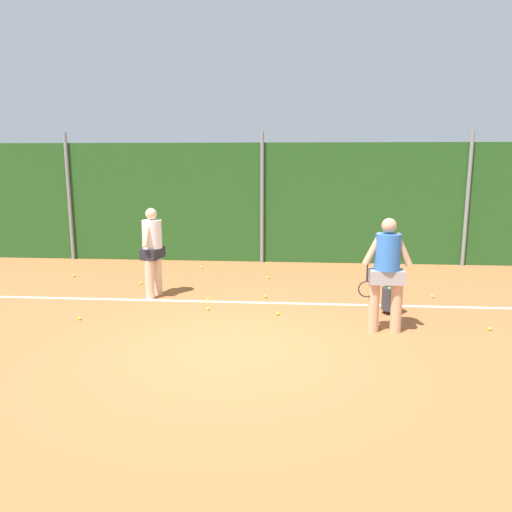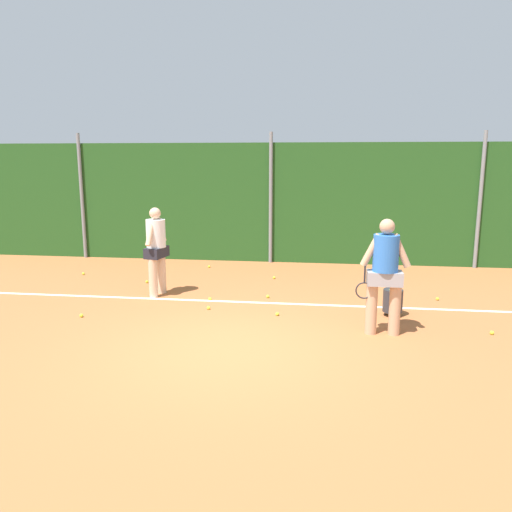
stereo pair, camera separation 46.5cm
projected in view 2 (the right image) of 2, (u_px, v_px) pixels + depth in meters
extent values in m
plane|color=#B76638|center=(246.00, 310.00, 9.61)|extent=(29.29, 29.29, 0.00)
cube|color=#23511E|center=(271.00, 203.00, 13.89)|extent=(19.04, 0.25, 3.30)
cylinder|color=gray|center=(82.00, 197.00, 14.40)|extent=(0.10, 0.10, 3.58)
cylinder|color=gray|center=(271.00, 199.00, 13.70)|extent=(0.10, 0.10, 3.58)
cylinder|color=gray|center=(480.00, 201.00, 12.99)|extent=(0.10, 0.10, 3.58)
cube|color=white|center=(250.00, 302.00, 10.12)|extent=(13.91, 0.10, 0.01)
cylinder|color=tan|center=(395.00, 310.00, 8.20)|extent=(0.19, 0.19, 0.84)
cylinder|color=tan|center=(371.00, 309.00, 8.25)|extent=(0.19, 0.19, 0.84)
cube|color=#99999E|center=(385.00, 278.00, 8.12)|extent=(0.56, 0.33, 0.23)
cylinder|color=blue|center=(386.00, 253.00, 8.04)|extent=(0.41, 0.41, 0.60)
sphere|color=tan|center=(387.00, 226.00, 7.96)|extent=(0.24, 0.24, 0.24)
cylinder|color=tan|center=(401.00, 251.00, 8.00)|extent=(0.34, 0.11, 0.56)
cylinder|color=tan|center=(371.00, 250.00, 8.06)|extent=(0.34, 0.11, 0.56)
cylinder|color=black|center=(365.00, 274.00, 8.10)|extent=(0.03, 0.03, 0.28)
torus|color=#26262B|center=(364.00, 291.00, 8.15)|extent=(0.28, 0.03, 0.28)
cylinder|color=beige|center=(153.00, 278.00, 10.43)|extent=(0.18, 0.18, 0.82)
cylinder|color=beige|center=(162.00, 274.00, 10.77)|extent=(0.18, 0.18, 0.82)
cube|color=#23232D|center=(157.00, 252.00, 10.50)|extent=(0.42, 0.60, 0.22)
cylinder|color=white|center=(156.00, 233.00, 10.42)|extent=(0.40, 0.40, 0.58)
sphere|color=beige|center=(155.00, 213.00, 10.34)|extent=(0.24, 0.24, 0.24)
cylinder|color=beige|center=(150.00, 233.00, 10.20)|extent=(0.15, 0.33, 0.55)
cylinder|color=beige|center=(161.00, 230.00, 10.63)|extent=(0.15, 0.33, 0.55)
cylinder|color=black|center=(162.00, 247.00, 10.80)|extent=(0.03, 0.03, 0.28)
torus|color=#26262B|center=(162.00, 259.00, 10.85)|extent=(0.08, 0.28, 0.28)
cylinder|color=#2D2D33|center=(393.00, 301.00, 9.21)|extent=(0.36, 0.36, 0.42)
cylinder|color=#2D2D33|center=(399.00, 314.00, 9.24)|extent=(0.02, 0.02, 0.08)
cylinder|color=#2D2D33|center=(385.00, 313.00, 9.28)|extent=(0.02, 0.02, 0.08)
cylinder|color=#2D2D33|center=(391.00, 311.00, 9.38)|extent=(0.02, 0.02, 0.08)
sphere|color=#CCDB33|center=(395.00, 290.00, 9.20)|extent=(0.07, 0.07, 0.07)
sphere|color=#CCDB33|center=(391.00, 291.00, 9.16)|extent=(0.07, 0.07, 0.07)
sphere|color=#CCDB33|center=(268.00, 296.00, 10.43)|extent=(0.07, 0.07, 0.07)
sphere|color=#CCDB33|center=(277.00, 314.00, 9.26)|extent=(0.07, 0.07, 0.07)
sphere|color=#CCDB33|center=(274.00, 278.00, 12.09)|extent=(0.07, 0.07, 0.07)
sphere|color=#CCDB33|center=(437.00, 299.00, 10.26)|extent=(0.07, 0.07, 0.07)
sphere|color=#CCDB33|center=(209.00, 308.00, 9.63)|extent=(0.07, 0.07, 0.07)
sphere|color=#CCDB33|center=(210.00, 299.00, 10.26)|extent=(0.07, 0.07, 0.07)
sphere|color=#CCDB33|center=(492.00, 333.00, 8.26)|extent=(0.07, 0.07, 0.07)
sphere|color=#CCDB33|center=(81.00, 316.00, 9.16)|extent=(0.07, 0.07, 0.07)
sphere|color=#CCDB33|center=(147.00, 282.00, 11.68)|extent=(0.07, 0.07, 0.07)
sphere|color=#CCDB33|center=(209.00, 267.00, 13.32)|extent=(0.07, 0.07, 0.07)
sphere|color=#CCDB33|center=(83.00, 274.00, 12.51)|extent=(0.07, 0.07, 0.07)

